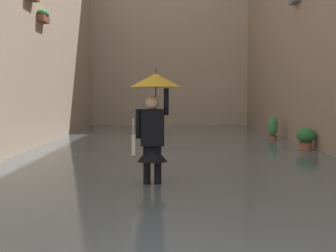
% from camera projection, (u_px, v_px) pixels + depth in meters
% --- Properties ---
extents(ground_plane, '(60.00, 60.00, 0.00)m').
position_uv_depth(ground_plane, '(173.00, 155.00, 12.59)').
color(ground_plane, gray).
extents(flood_water, '(8.51, 26.60, 0.17)m').
position_uv_depth(flood_water, '(173.00, 152.00, 12.58)').
color(flood_water, '#515B60').
rests_on(flood_water, ground_plane).
extents(building_facade_far, '(11.31, 1.80, 10.39)m').
position_uv_depth(building_facade_far, '(170.00, 26.00, 23.42)').
color(building_facade_far, tan).
rests_on(building_facade_far, ground_plane).
extents(person_wading, '(0.85, 0.85, 2.05)m').
position_uv_depth(person_wading, '(154.00, 113.00, 7.49)').
color(person_wading, '#4C4233').
rests_on(person_wading, ground_plane).
extents(potted_plant_near_left, '(0.51, 0.51, 0.76)m').
position_uv_depth(potted_plant_near_left, '(306.00, 139.00, 12.35)').
color(potted_plant_near_left, '#9E563D').
rests_on(potted_plant_near_left, ground_plane).
extents(potted_plant_far_left, '(0.34, 0.34, 0.95)m').
position_uv_depth(potted_plant_far_left, '(273.00, 129.00, 15.44)').
color(potted_plant_far_left, '#9E563D').
rests_on(potted_plant_far_left, ground_plane).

